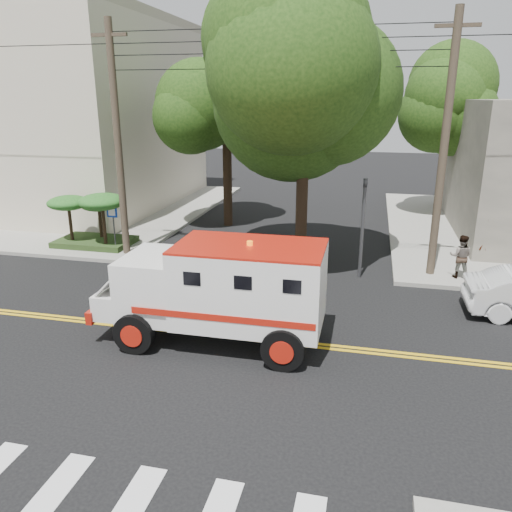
# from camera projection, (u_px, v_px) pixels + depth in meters

# --- Properties ---
(ground) EXTENTS (100.00, 100.00, 0.00)m
(ground) POSITION_uv_depth(u_px,v_px,m) (212.00, 334.00, 13.77)
(ground) COLOR black
(ground) RESTS_ON ground
(sidewalk_nw) EXTENTS (17.00, 17.00, 0.15)m
(sidewalk_nw) POSITION_uv_depth(u_px,v_px,m) (63.00, 208.00, 29.18)
(sidewalk_nw) COLOR gray
(sidewalk_nw) RESTS_ON ground
(building_left) EXTENTS (16.00, 14.00, 10.00)m
(building_left) POSITION_uv_depth(u_px,v_px,m) (38.00, 117.00, 29.45)
(building_left) COLOR beige
(building_left) RESTS_ON sidewalk_nw
(utility_pole_left) EXTENTS (0.28, 0.28, 9.00)m
(utility_pole_left) POSITION_uv_depth(u_px,v_px,m) (118.00, 145.00, 19.17)
(utility_pole_left) COLOR #382D23
(utility_pole_left) RESTS_ON ground
(utility_pole_right) EXTENTS (0.28, 0.28, 9.00)m
(utility_pole_right) POSITION_uv_depth(u_px,v_px,m) (444.00, 152.00, 16.80)
(utility_pole_right) COLOR #382D23
(utility_pole_right) RESTS_ON ground
(tree_main) EXTENTS (6.08, 5.70, 9.85)m
(tree_main) POSITION_uv_depth(u_px,v_px,m) (317.00, 68.00, 16.92)
(tree_main) COLOR black
(tree_main) RESTS_ON ground
(tree_left) EXTENTS (4.48, 4.20, 7.70)m
(tree_left) POSITION_uv_depth(u_px,v_px,m) (232.00, 109.00, 23.54)
(tree_left) COLOR black
(tree_left) RESTS_ON ground
(tree_right) EXTENTS (4.80, 4.50, 8.20)m
(tree_right) POSITION_uv_depth(u_px,v_px,m) (478.00, 100.00, 24.64)
(tree_right) COLOR black
(tree_right) RESTS_ON ground
(traffic_signal) EXTENTS (0.15, 0.18, 3.60)m
(traffic_signal) POSITION_uv_depth(u_px,v_px,m) (363.00, 218.00, 17.47)
(traffic_signal) COLOR #3F3F42
(traffic_signal) RESTS_ON ground
(accessibility_sign) EXTENTS (0.45, 0.10, 2.02)m
(accessibility_sign) POSITION_uv_depth(u_px,v_px,m) (113.00, 222.00, 20.42)
(accessibility_sign) COLOR #3F3F42
(accessibility_sign) RESTS_ON ground
(palm_planter) EXTENTS (3.52, 2.63, 2.36)m
(palm_planter) POSITION_uv_depth(u_px,v_px,m) (91.00, 212.00, 21.02)
(palm_planter) COLOR #1E3314
(palm_planter) RESTS_ON sidewalk_nw
(armored_truck) EXTENTS (6.04, 2.48, 2.74)m
(armored_truck) POSITION_uv_depth(u_px,v_px,m) (221.00, 287.00, 12.93)
(armored_truck) COLOR white
(armored_truck) RESTS_ON ground
(pedestrian_a) EXTENTS (0.69, 0.50, 1.78)m
(pedestrian_a) POSITION_uv_depth(u_px,v_px,m) (482.00, 239.00, 19.26)
(pedestrian_a) COLOR gray
(pedestrian_a) RESTS_ON sidewalk_ne
(pedestrian_b) EXTENTS (0.85, 0.72, 1.55)m
(pedestrian_b) POSITION_uv_depth(u_px,v_px,m) (461.00, 257.00, 17.47)
(pedestrian_b) COLOR gray
(pedestrian_b) RESTS_ON sidewalk_ne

